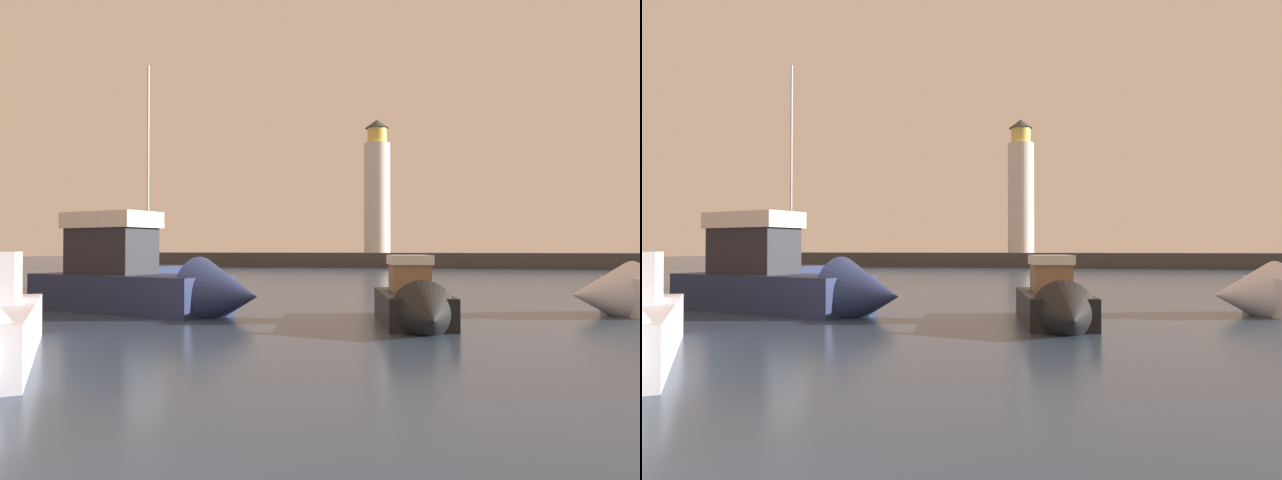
# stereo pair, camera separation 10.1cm
# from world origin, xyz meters

# --- Properties ---
(ground_plane) EXTENTS (220.00, 220.00, 0.00)m
(ground_plane) POSITION_xyz_m (0.00, 32.16, 0.00)
(ground_plane) COLOR #2D3D51
(breakwater) EXTENTS (78.79, 4.63, 1.68)m
(breakwater) POSITION_xyz_m (0.00, 64.32, 0.84)
(breakwater) COLOR #423F3D
(breakwater) RESTS_ON ground_plane
(lighthouse) EXTENTS (3.02, 3.02, 15.48)m
(lighthouse) POSITION_xyz_m (-5.18, 64.32, 9.01)
(lighthouse) COLOR silver
(lighthouse) RESTS_ON breakwater
(motorboat_0) EXTENTS (9.47, 4.85, 3.97)m
(motorboat_0) POSITION_xyz_m (-7.05, 15.91, 1.06)
(motorboat_0) COLOR #1E284C
(motorboat_0) RESTS_ON ground_plane
(motorboat_3) EXTENTS (2.95, 6.18, 2.35)m
(motorboat_3) POSITION_xyz_m (2.03, 14.29, 0.59)
(motorboat_3) COLOR black
(motorboat_3) RESTS_ON ground_plane
(sailboat_moored) EXTENTS (3.26, 7.88, 13.08)m
(sailboat_moored) POSITION_xyz_m (-14.59, 28.23, 0.62)
(sailboat_moored) COLOR #1E284C
(sailboat_moored) RESTS_ON ground_plane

